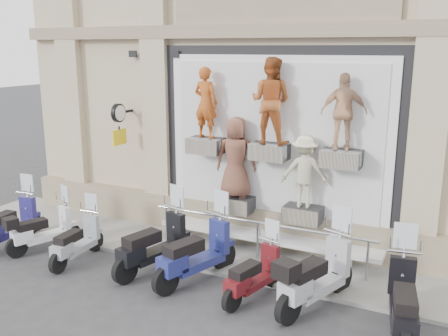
% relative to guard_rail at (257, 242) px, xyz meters
% --- Properties ---
extents(ground, '(90.00, 90.00, 0.00)m').
position_rel_guard_rail_xyz_m(ground, '(0.00, -2.00, -0.47)').
color(ground, '#313134').
rests_on(ground, ground).
extents(sidewalk, '(16.00, 2.20, 0.08)m').
position_rel_guard_rail_xyz_m(sidewalk, '(0.00, 0.10, -0.43)').
color(sidewalk, gray).
rests_on(sidewalk, ground).
extents(shop_vitrine, '(5.60, 0.84, 4.30)m').
position_rel_guard_rail_xyz_m(shop_vitrine, '(0.02, 0.75, 1.94)').
color(shop_vitrine, black).
rests_on(shop_vitrine, ground).
extents(guard_rail, '(5.06, 0.10, 0.93)m').
position_rel_guard_rail_xyz_m(guard_rail, '(0.00, 0.00, 0.00)').
color(guard_rail, '#9EA0A5').
rests_on(guard_rail, ground).
extents(clock_sign_bracket, '(0.10, 0.80, 1.02)m').
position_rel_guard_rail_xyz_m(clock_sign_bracket, '(-3.90, 0.47, 2.34)').
color(clock_sign_bracket, black).
rests_on(clock_sign_bracket, ground).
extents(scooter_a, '(0.70, 1.96, 1.56)m').
position_rel_guard_rail_xyz_m(scooter_a, '(-5.51, -1.67, 0.32)').
color(scooter_a, navy).
rests_on(scooter_a, ground).
extents(scooter_b, '(1.08, 1.81, 1.41)m').
position_rel_guard_rail_xyz_m(scooter_b, '(-4.61, -1.54, 0.24)').
color(scooter_b, white).
rests_on(scooter_b, ground).
extents(scooter_c, '(0.60, 1.73, 1.38)m').
position_rel_guard_rail_xyz_m(scooter_c, '(-3.48, -1.70, 0.23)').
color(scooter_c, gray).
rests_on(scooter_c, ground).
extents(scooter_d, '(1.11, 2.17, 1.70)m').
position_rel_guard_rail_xyz_m(scooter_d, '(-1.74, -1.35, 0.38)').
color(scooter_d, black).
rests_on(scooter_d, ground).
extents(scooter_e, '(1.25, 2.21, 1.72)m').
position_rel_guard_rail_xyz_m(scooter_e, '(-0.72, -1.38, 0.40)').
color(scooter_e, navy).
rests_on(scooter_e, ground).
extents(scooter_f, '(0.89, 1.77, 1.38)m').
position_rel_guard_rail_xyz_m(scooter_f, '(0.55, -1.51, 0.23)').
color(scooter_f, '#510D12').
rests_on(scooter_f, ground).
extents(scooter_g, '(1.30, 2.22, 1.74)m').
position_rel_guard_rail_xyz_m(scooter_g, '(1.68, -1.33, 0.40)').
color(scooter_g, '#9FA0A6').
rests_on(scooter_g, ground).
extents(scooter_h, '(0.95, 2.13, 1.67)m').
position_rel_guard_rail_xyz_m(scooter_h, '(3.15, -1.57, 0.37)').
color(scooter_h, black).
rests_on(scooter_h, ground).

